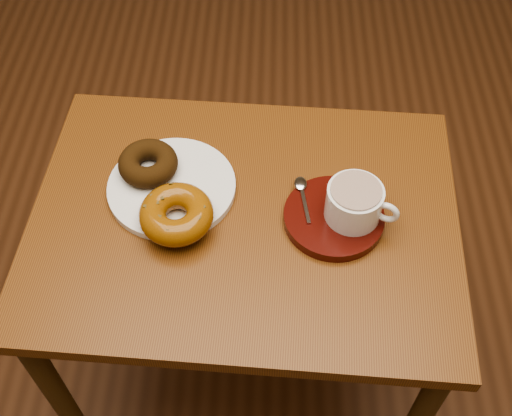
{
  "coord_description": "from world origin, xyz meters",
  "views": [
    {
      "loc": [
        0.27,
        -0.33,
        1.55
      ],
      "look_at": [
        0.25,
        0.32,
        0.7
      ],
      "focal_mm": 45.0,
      "sensor_mm": 36.0,
      "label": 1
    }
  ],
  "objects_px": {
    "donut_plate": "(172,187)",
    "coffee_cup": "(355,203)",
    "saucer": "(334,218)",
    "cafe_table": "(245,250)"
  },
  "relations": [
    {
      "from": "coffee_cup",
      "to": "donut_plate",
      "type": "bearing_deg",
      "value": -168.9
    },
    {
      "from": "donut_plate",
      "to": "coffee_cup",
      "type": "relative_size",
      "value": 1.88
    },
    {
      "from": "donut_plate",
      "to": "cafe_table",
      "type": "bearing_deg",
      "value": -22.15
    },
    {
      "from": "saucer",
      "to": "coffee_cup",
      "type": "xyz_separation_m",
      "value": [
        0.03,
        0.0,
        0.04
      ]
    },
    {
      "from": "donut_plate",
      "to": "saucer",
      "type": "relative_size",
      "value": 1.32
    },
    {
      "from": "donut_plate",
      "to": "coffee_cup",
      "type": "distance_m",
      "value": 0.32
    },
    {
      "from": "cafe_table",
      "to": "saucer",
      "type": "relative_size",
      "value": 4.46
    },
    {
      "from": "cafe_table",
      "to": "coffee_cup",
      "type": "bearing_deg",
      "value": 0.59
    },
    {
      "from": "donut_plate",
      "to": "saucer",
      "type": "xyz_separation_m",
      "value": [
        0.28,
        -0.06,
        0.0
      ]
    },
    {
      "from": "cafe_table",
      "to": "donut_plate",
      "type": "bearing_deg",
      "value": 160.9
    }
  ]
}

